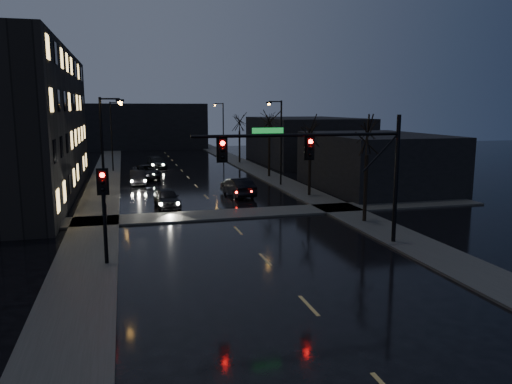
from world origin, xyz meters
TOP-DOWN VIEW (x-y plane):
  - ground at (0.00, 0.00)m, footprint 160.00×160.00m
  - sidewalk_left at (-8.50, 35.00)m, footprint 3.00×140.00m
  - sidewalk_right at (8.50, 35.00)m, footprint 3.00×140.00m
  - sidewalk_cross at (0.00, 18.50)m, footprint 40.00×3.00m
  - commercial_right_near at (15.50, 26.00)m, footprint 10.00×14.00m
  - commercial_right_far at (17.00, 48.00)m, footprint 12.00×18.00m
  - far_block at (-3.00, 78.00)m, footprint 22.00×10.00m
  - signal_mast at (3.85, 9.00)m, footprint 11.11×0.41m
  - signal_pole_left at (-7.50, 8.99)m, footprint 0.35×0.41m
  - tree_near at (8.40, 14.00)m, footprint 3.52×3.52m
  - tree_mid_a at (8.40, 24.00)m, footprint 3.30×3.30m
  - tree_mid_b at (8.40, 36.00)m, footprint 3.74×3.74m
  - tree_far at (8.40, 50.00)m, footprint 3.43×3.43m
  - streetlight_l_near at (-7.58, 18.00)m, footprint 1.53×0.28m
  - streetlight_l_far at (-7.58, 45.00)m, footprint 1.53×0.28m
  - streetlight_r_mid at (7.58, 30.00)m, footprint 1.53×0.28m
  - streetlight_r_far at (7.58, 58.00)m, footprint 1.53×0.28m
  - oncoming_car_a at (-3.54, 22.45)m, footprint 1.91×4.24m
  - oncoming_car_b at (-5.32, 34.33)m, footprint 1.42×4.07m
  - oncoming_car_c at (-4.32, 38.32)m, footprint 2.92×5.36m
  - oncoming_car_d at (-2.65, 47.33)m, footprint 2.48×4.81m
  - lead_car at (2.62, 25.64)m, footprint 2.22×4.91m

SIDE VIEW (x-z plane):
  - ground at x=0.00m, z-range 0.00..0.00m
  - sidewalk_left at x=-8.50m, z-range 0.00..0.12m
  - sidewalk_right at x=8.50m, z-range 0.00..0.12m
  - sidewalk_cross at x=0.00m, z-range 0.00..0.12m
  - oncoming_car_d at x=-2.65m, z-range 0.00..1.33m
  - oncoming_car_b at x=-5.32m, z-range 0.00..1.34m
  - oncoming_car_a at x=-3.54m, z-range 0.00..1.41m
  - oncoming_car_c at x=-4.32m, z-range 0.00..1.43m
  - lead_car at x=2.62m, z-range 0.00..1.56m
  - commercial_right_near at x=15.50m, z-range 0.00..5.00m
  - commercial_right_far at x=17.00m, z-range 0.00..6.00m
  - signal_pole_left at x=-7.50m, z-range 0.75..5.27m
  - far_block at x=-3.00m, z-range 0.00..8.00m
  - streetlight_l_near at x=-7.58m, z-range 0.77..8.77m
  - streetlight_l_far at x=-7.58m, z-range 0.77..8.77m
  - streetlight_r_mid at x=7.58m, z-range 0.77..8.77m
  - streetlight_r_far at x=7.58m, z-range 0.77..8.77m
  - signal_mast at x=3.85m, z-range 1.37..8.37m
  - tree_mid_a at x=8.40m, z-range 2.04..9.61m
  - tree_far at x=8.40m, z-range 2.12..10.00m
  - tree_near at x=8.40m, z-range 2.18..10.26m
  - tree_mid_b at x=8.40m, z-range 2.32..10.90m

